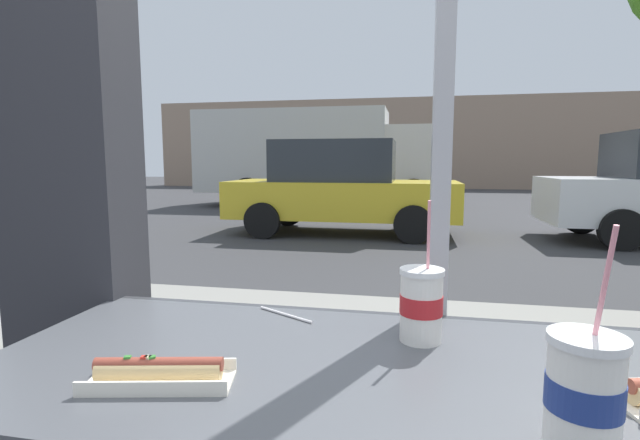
% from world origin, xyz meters
% --- Properties ---
extents(ground_plane, '(60.00, 60.00, 0.00)m').
position_xyz_m(ground_plane, '(0.00, 8.00, 0.00)').
color(ground_plane, '#38383A').
extents(sidewalk_strip, '(16.00, 2.80, 0.11)m').
position_xyz_m(sidewalk_strip, '(0.00, 1.60, 0.05)').
color(sidewalk_strip, gray).
rests_on(sidewalk_strip, ground).
extents(building_facade_far, '(28.00, 1.20, 4.59)m').
position_xyz_m(building_facade_far, '(0.00, 23.69, 2.29)').
color(building_facade_far, gray).
rests_on(building_facade_far, ground).
extents(soda_cup_left, '(0.10, 0.10, 0.33)m').
position_xyz_m(soda_cup_left, '(-0.05, -0.15, 1.02)').
color(soda_cup_left, silver).
rests_on(soda_cup_left, window_counter).
extents(soda_cup_right, '(0.10, 0.10, 0.33)m').
position_xyz_m(soda_cup_right, '(0.17, -0.53, 1.02)').
color(soda_cup_right, white).
rests_on(soda_cup_right, window_counter).
extents(hotdog_tray_near, '(0.28, 0.15, 0.05)m').
position_xyz_m(hotdog_tray_near, '(-0.52, -0.46, 0.96)').
color(hotdog_tray_near, silver).
rests_on(hotdog_tray_near, window_counter).
extents(loose_straw, '(0.17, 0.10, 0.01)m').
position_xyz_m(loose_straw, '(-0.40, -0.04, 0.94)').
color(loose_straw, white).
rests_on(loose_straw, window_counter).
extents(parked_car_yellow, '(4.19, 1.91, 1.74)m').
position_xyz_m(parked_car_yellow, '(-1.40, 7.41, 0.87)').
color(parked_car_yellow, gold).
rests_on(parked_car_yellow, ground).
extents(box_truck, '(7.35, 2.44, 2.85)m').
position_xyz_m(box_truck, '(-2.91, 12.60, 1.58)').
color(box_truck, beige).
rests_on(box_truck, ground).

